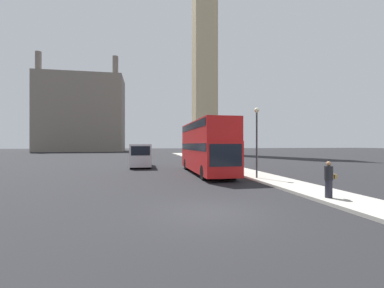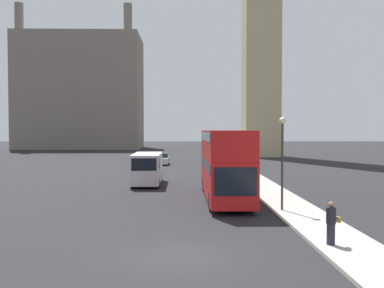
% 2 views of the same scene
% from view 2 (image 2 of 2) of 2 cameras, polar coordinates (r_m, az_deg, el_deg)
% --- Properties ---
extents(ground_plane, '(300.00, 300.00, 0.00)m').
position_cam_2_polar(ground_plane, '(15.51, -1.60, -14.72)').
color(ground_plane, black).
extents(sidewalk_strip, '(2.57, 120.00, 0.15)m').
position_cam_2_polar(sidewalk_strip, '(16.68, 21.18, -13.38)').
color(sidewalk_strip, '#ADA89E').
rests_on(sidewalk_strip, ground_plane).
extents(building_block_distant, '(28.25, 15.81, 32.47)m').
position_cam_2_polar(building_block_distant, '(105.97, -14.54, 6.67)').
color(building_block_distant, slate).
rests_on(building_block_distant, ground_plane).
extents(red_double_decker_bus, '(2.52, 10.94, 4.40)m').
position_cam_2_polar(red_double_decker_bus, '(27.16, 4.40, -2.27)').
color(red_double_decker_bus, red).
rests_on(red_double_decker_bus, ground_plane).
extents(white_van, '(2.22, 6.11, 2.52)m').
position_cam_2_polar(white_van, '(34.77, -6.00, -3.20)').
color(white_van, silver).
rests_on(white_van, ground_plane).
extents(pedestrian, '(0.52, 0.36, 1.62)m').
position_cam_2_polar(pedestrian, '(17.01, 18.07, -9.99)').
color(pedestrian, '#23232D').
rests_on(pedestrian, sidewalk_strip).
extents(street_lamp, '(0.36, 0.36, 4.96)m').
position_cam_2_polar(street_lamp, '(23.26, 11.96, -0.51)').
color(street_lamp, '#38383D').
rests_on(street_lamp, sidewalk_strip).
extents(parked_sedan, '(1.70, 4.68, 1.45)m').
position_cam_2_polar(parked_sedan, '(54.95, -4.05, -2.05)').
color(parked_sedan, silver).
rests_on(parked_sedan, ground_plane).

